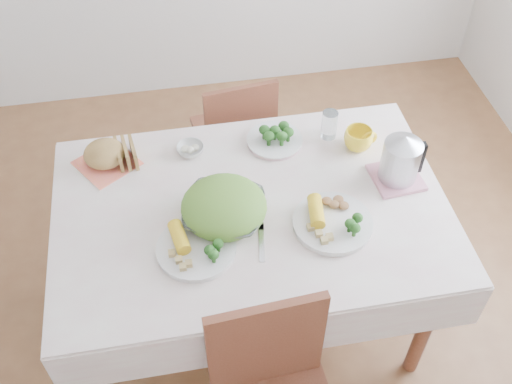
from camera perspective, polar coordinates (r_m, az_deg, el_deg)
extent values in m
plane|color=brown|center=(2.90, -0.33, -11.42)|extent=(3.60, 3.60, 0.00)
cube|color=brown|center=(2.58, -0.36, -7.09)|extent=(1.40, 0.90, 0.75)
cube|color=silver|center=(2.28, -0.41, -1.52)|extent=(1.50, 1.00, 0.01)
cube|color=brown|center=(3.07, -2.24, 6.43)|extent=(0.42, 0.42, 0.82)
imported|color=white|center=(2.22, -3.04, -1.89)|extent=(0.38, 0.38, 0.07)
cylinder|color=white|center=(2.15, -5.70, -5.41)|extent=(0.33, 0.33, 0.02)
cylinder|color=white|center=(2.23, 7.29, -2.98)|extent=(0.40, 0.40, 0.02)
cylinder|color=beige|center=(2.53, 1.78, 4.92)|extent=(0.30, 0.30, 0.02)
cube|color=#FB785E|center=(2.51, -14.01, 2.69)|extent=(0.30, 0.30, 0.00)
ellipsoid|color=olive|center=(2.48, -14.24, 3.61)|extent=(0.21, 0.21, 0.10)
imported|color=white|center=(2.49, -6.28, 4.05)|extent=(0.14, 0.14, 0.04)
imported|color=yellow|center=(2.51, 9.71, 4.97)|extent=(0.12, 0.12, 0.09)
cylinder|color=white|center=(2.54, 7.00, 6.42)|extent=(0.07, 0.07, 0.13)
cube|color=pink|center=(2.44, 13.20, 1.37)|extent=(0.20, 0.20, 0.02)
cylinder|color=#B2B5BA|center=(2.36, 13.66, 3.28)|extent=(0.16, 0.16, 0.21)
cube|color=silver|center=(2.19, -2.87, -4.13)|extent=(0.04, 0.17, 0.00)
cube|color=silver|center=(2.17, 0.54, -4.85)|extent=(0.05, 0.17, 0.00)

